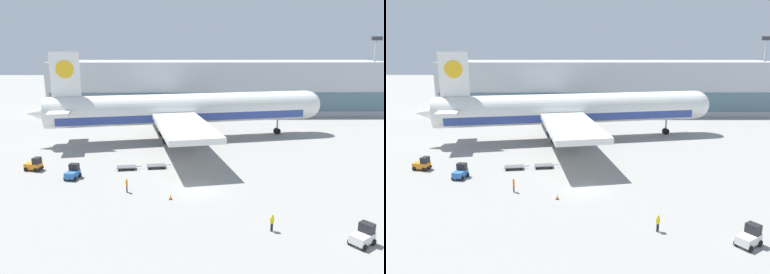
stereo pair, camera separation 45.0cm
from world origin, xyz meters
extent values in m
plane|color=gray|center=(0.00, 0.00, 0.00)|extent=(400.00, 400.00, 0.00)
cube|color=#B2B7BC|center=(7.24, 60.37, 7.00)|extent=(90.00, 18.00, 14.00)
cube|color=slate|center=(7.24, 51.27, 3.85)|extent=(88.20, 0.20, 4.90)
cylinder|color=#9EA0A5|center=(48.38, 55.29, 9.75)|extent=(0.50, 0.50, 19.49)
cube|color=#333338|center=(48.38, 55.29, 19.99)|extent=(2.80, 0.50, 1.00)
cylinder|color=white|center=(-1.87, 27.50, 6.10)|extent=(52.15, 15.60, 5.80)
cube|color=#2D428E|center=(-1.87, 27.50, 4.79)|extent=(48.05, 14.69, 1.45)
sphere|color=white|center=(23.65, 32.45, 6.10)|extent=(5.68, 5.68, 5.68)
cone|color=white|center=(-27.39, 22.55, 6.10)|extent=(7.31, 6.62, 5.51)
cube|color=white|center=(-23.31, 23.34, 13.00)|extent=(5.19, 1.42, 8.00)
cylinder|color=yellow|center=(-23.31, 23.34, 13.96)|extent=(3.25, 1.15, 3.20)
cube|color=white|center=(-24.33, 23.14, 6.68)|extent=(6.01, 13.45, 0.50)
cube|color=white|center=(-4.42, 27.00, 5.38)|extent=(17.00, 48.64, 0.90)
cylinder|color=#9EA0A5|center=(-2.50, 17.11, 3.58)|extent=(4.66, 3.55, 2.80)
cylinder|color=#9EA0A5|center=(-6.34, 36.90, 3.58)|extent=(4.66, 3.55, 2.80)
cylinder|color=#9EA0A5|center=(17.53, 31.26, 2.65)|extent=(0.36, 0.36, 4.00)
cylinder|color=black|center=(17.53, 31.26, 0.65)|extent=(1.45, 1.13, 1.30)
cylinder|color=#9EA0A5|center=(-5.34, 23.56, 2.65)|extent=(0.36, 0.36, 4.00)
cylinder|color=black|center=(-5.34, 23.56, 0.65)|extent=(1.45, 1.13, 1.30)
cylinder|color=#9EA0A5|center=(-6.56, 29.85, 2.65)|extent=(0.36, 0.36, 4.00)
cylinder|color=black|center=(-6.56, 29.85, 0.65)|extent=(1.45, 1.13, 1.30)
cube|color=#2D66B7|center=(-17.28, 4.37, 0.70)|extent=(1.77, 2.50, 0.80)
cube|color=black|center=(-17.17, 5.01, 1.55)|extent=(1.37, 1.10, 0.90)
cube|color=black|center=(-17.07, 5.59, 0.42)|extent=(1.27, 0.37, 0.24)
cylinder|color=black|center=(-17.83, 5.28, 0.30)|extent=(0.34, 0.63, 0.60)
cylinder|color=black|center=(-16.45, 5.05, 0.30)|extent=(0.34, 0.63, 0.60)
cylinder|color=black|center=(-18.10, 3.70, 0.30)|extent=(0.34, 0.63, 0.60)
cylinder|color=black|center=(-16.72, 3.46, 0.30)|extent=(0.34, 0.63, 0.60)
cube|color=orange|center=(-24.19, 8.16, 0.70)|extent=(2.54, 1.85, 0.80)
cube|color=black|center=(-23.55, 8.02, 1.55)|extent=(1.14, 1.40, 0.90)
cube|color=black|center=(-22.99, 7.90, 0.42)|extent=(0.42, 1.27, 0.24)
cylinder|color=black|center=(-23.26, 8.68, 0.30)|extent=(0.64, 0.36, 0.60)
cylinder|color=black|center=(-23.55, 7.31, 0.30)|extent=(0.64, 0.36, 0.60)
cylinder|color=black|center=(-24.83, 9.01, 0.30)|extent=(0.64, 0.36, 0.60)
cylinder|color=black|center=(-25.12, 7.65, 0.30)|extent=(0.64, 0.36, 0.60)
cube|color=silver|center=(14.86, -13.86, 0.70)|extent=(2.68, 2.49, 0.80)
cube|color=black|center=(15.39, -13.47, 1.55)|extent=(1.46, 1.53, 0.90)
cube|color=black|center=(15.86, -13.13, 0.42)|extent=(0.87, 1.11, 0.24)
cylinder|color=black|center=(15.10, -12.82, 0.30)|extent=(0.63, 0.55, 0.60)
cylinder|color=black|center=(15.93, -13.95, 0.30)|extent=(0.63, 0.55, 0.60)
cylinder|color=black|center=(13.80, -13.77, 0.30)|extent=(0.63, 0.55, 0.60)
cylinder|color=black|center=(14.63, -14.90, 0.30)|extent=(0.63, 0.55, 0.60)
cube|color=#56565B|center=(-10.42, 8.33, 0.42)|extent=(2.98, 1.86, 0.12)
cube|color=#56565B|center=(-8.59, 8.58, 0.42)|extent=(0.90, 0.20, 0.08)
cylinder|color=black|center=(-9.54, 9.10, 0.18)|extent=(0.38, 0.19, 0.36)
cylinder|color=black|center=(-9.37, 7.83, 0.18)|extent=(0.38, 0.19, 0.36)
cylinder|color=black|center=(-11.48, 8.84, 0.18)|extent=(0.38, 0.19, 0.36)
cylinder|color=black|center=(-11.31, 7.57, 0.18)|extent=(0.38, 0.19, 0.36)
cube|color=#56565B|center=(-6.03, 8.96, 0.42)|extent=(2.98, 1.86, 0.12)
cube|color=#56565B|center=(-4.20, 9.20, 0.42)|extent=(0.90, 0.20, 0.08)
cylinder|color=black|center=(-5.14, 9.72, 0.18)|extent=(0.38, 0.19, 0.36)
cylinder|color=black|center=(-4.97, 8.46, 0.18)|extent=(0.38, 0.19, 0.36)
cylinder|color=black|center=(-7.09, 9.46, 0.18)|extent=(0.38, 0.19, 0.36)
cylinder|color=black|center=(-6.92, 8.19, 0.18)|extent=(0.38, 0.19, 0.36)
cylinder|color=black|center=(-8.91, -0.79, 0.44)|extent=(0.14, 0.14, 0.88)
cylinder|color=black|center=(-8.97, -0.60, 0.44)|extent=(0.14, 0.14, 0.88)
cube|color=orange|center=(-8.94, -0.69, 1.21)|extent=(0.32, 0.41, 0.66)
cylinder|color=orange|center=(-8.87, -0.92, 1.25)|extent=(0.09, 0.09, 0.60)
cylinder|color=orange|center=(-9.02, -0.46, 1.25)|extent=(0.09, 0.09, 0.60)
sphere|color=#DBB28E|center=(-8.94, -0.69, 1.66)|extent=(0.24, 0.24, 0.24)
sphere|color=yellow|center=(-8.94, -0.69, 1.73)|extent=(0.23, 0.23, 0.23)
cylinder|color=black|center=(7.16, -11.03, 0.44)|extent=(0.14, 0.14, 0.87)
cylinder|color=black|center=(7.01, -11.17, 0.44)|extent=(0.14, 0.14, 0.87)
cube|color=yellow|center=(7.09, -11.10, 1.20)|extent=(0.41, 0.41, 0.66)
cylinder|color=yellow|center=(7.26, -10.93, 1.24)|extent=(0.09, 0.09, 0.59)
cylinder|color=yellow|center=(6.91, -11.26, 1.24)|extent=(0.09, 0.09, 0.59)
sphere|color=#DBB28E|center=(7.09, -11.10, 1.65)|extent=(0.24, 0.24, 0.24)
sphere|color=yellow|center=(7.09, -11.10, 1.71)|extent=(0.23, 0.23, 0.23)
cube|color=black|center=(-3.34, -3.02, 0.02)|extent=(0.40, 0.40, 0.04)
cone|color=orange|center=(-3.34, -3.02, 0.36)|extent=(0.32, 0.32, 0.65)
cylinder|color=white|center=(-3.34, -3.02, 0.40)|extent=(0.19, 0.19, 0.09)
camera|label=1|loc=(-1.28, -45.04, 17.91)|focal=35.00mm
camera|label=2|loc=(-0.83, -45.04, 17.91)|focal=35.00mm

